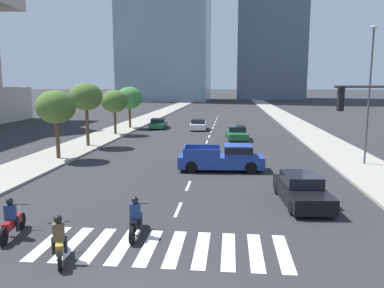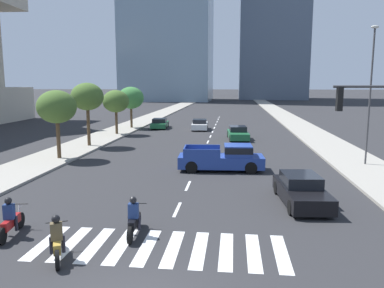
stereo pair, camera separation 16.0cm
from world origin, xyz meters
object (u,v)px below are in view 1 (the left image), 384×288
object	(u,v)px
sedan_black_2	(302,190)
street_tree_nearest	(56,107)
sedan_white_0	(198,125)
sedan_green_3	(158,124)
motorcycle_lead	(12,221)
sedan_green_1	(237,133)
street_tree_third	(114,101)
motorcycle_third	(136,220)
motorcycle_trailing	(59,242)
street_tree_second	(86,97)
street_lamp_east	(370,87)
street_tree_fourth	(129,98)
pickup_truck	(225,158)

from	to	relation	value
sedan_black_2	street_tree_nearest	size ratio (longest dim) A/B	0.96
sedan_black_2	street_tree_nearest	distance (m)	18.30
sedan_white_0	sedan_green_3	size ratio (longest dim) A/B	0.93
motorcycle_lead	sedan_green_1	xyz separation A→B (m)	(8.46, 25.75, 0.02)
motorcycle_lead	street_tree_nearest	bearing A→B (deg)	9.87
sedan_green_3	street_tree_third	size ratio (longest dim) A/B	1.01
motorcycle_third	sedan_green_1	size ratio (longest dim) A/B	0.44
motorcycle_trailing	sedan_white_0	world-z (taller)	motorcycle_trailing
motorcycle_lead	motorcycle_third	bearing A→B (deg)	-91.42
sedan_green_1	street_tree_second	world-z (taller)	street_tree_second
motorcycle_trailing	street_tree_third	distance (m)	30.18
sedan_green_3	street_tree_nearest	size ratio (longest dim) A/B	0.97
motorcycle_lead	street_tree_nearest	xyz separation A→B (m)	(-4.65, 13.70, 3.28)
street_lamp_east	street_tree_fourth	xyz separation A→B (m)	(-21.58, 19.72, -1.50)
motorcycle_trailing	pickup_truck	xyz separation A→B (m)	(4.98, 13.17, 0.23)
street_lamp_east	street_tree_third	xyz separation A→B (m)	(-21.58, 13.64, -1.65)
motorcycle_lead	street_lamp_east	world-z (taller)	street_lamp_east
pickup_truck	sedan_white_0	xyz separation A→B (m)	(-3.59, 21.80, -0.21)
pickup_truck	street_tree_third	world-z (taller)	street_tree_third
pickup_truck	sedan_green_1	distance (m)	14.20
street_tree_second	pickup_truck	bearing A→B (deg)	-33.18
motorcycle_third	street_tree_third	world-z (taller)	street_tree_third
sedan_white_0	street_tree_nearest	xyz separation A→B (m)	(-8.57, -19.68, 3.27)
motorcycle_trailing	sedan_black_2	distance (m)	10.95
street_tree_third	street_tree_second	bearing A→B (deg)	-90.00
motorcycle_lead	street_tree_fourth	world-z (taller)	street_tree_fourth
motorcycle_trailing	street_tree_nearest	size ratio (longest dim) A/B	0.40
motorcycle_trailing	motorcycle_lead	bearing A→B (deg)	32.97
sedan_black_2	street_lamp_east	size ratio (longest dim) A/B	0.52
sedan_green_1	sedan_black_2	world-z (taller)	sedan_black_2
sedan_green_1	street_tree_second	bearing A→B (deg)	-69.39
pickup_truck	street_tree_nearest	size ratio (longest dim) A/B	1.12
street_lamp_east	street_tree_second	bearing A→B (deg)	165.43
motorcycle_lead	pickup_truck	world-z (taller)	pickup_truck
sedan_black_2	motorcycle_lead	bearing A→B (deg)	-70.21
sedan_black_2	street_tree_fourth	bearing A→B (deg)	-155.77
sedan_black_2	street_tree_second	size ratio (longest dim) A/B	0.87
pickup_truck	street_tree_second	world-z (taller)	street_tree_second
street_tree_third	sedan_black_2	bearing A→B (deg)	-54.80
sedan_green_1	motorcycle_trailing	bearing A→B (deg)	-16.99
street_tree_third	motorcycle_trailing	bearing A→B (deg)	-76.16
sedan_white_0	street_tree_nearest	distance (m)	21.71
motorcycle_lead	sedan_black_2	bearing A→B (deg)	-74.30
motorcycle_trailing	street_tree_third	size ratio (longest dim) A/B	0.42
motorcycle_trailing	sedan_green_3	world-z (taller)	motorcycle_trailing
sedan_green_3	pickup_truck	bearing A→B (deg)	-163.60
street_lamp_east	street_tree_third	bearing A→B (deg)	147.71
motorcycle_trailing	street_tree_nearest	distance (m)	17.20
motorcycle_trailing	street_lamp_east	distance (m)	21.69
sedan_green_3	street_tree_nearest	distance (m)	21.38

